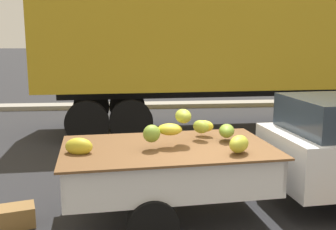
# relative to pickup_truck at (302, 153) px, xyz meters

# --- Properties ---
(ground) EXTENTS (220.00, 220.00, 0.00)m
(ground) POSITION_rel_pickup_truck_xyz_m (-1.17, -0.37, -0.88)
(ground) COLOR #28282B
(curb_strip) EXTENTS (80.00, 0.80, 0.16)m
(curb_strip) POSITION_rel_pickup_truck_xyz_m (-1.17, 9.49, -0.80)
(curb_strip) COLOR gray
(curb_strip) RESTS_ON ground
(pickup_truck) EXTENTS (5.30, 2.17, 1.70)m
(pickup_truck) POSITION_rel_pickup_truck_xyz_m (0.00, 0.00, 0.00)
(pickup_truck) COLOR white
(pickup_truck) RESTS_ON ground
(semi_trailer) EXTENTS (12.10, 3.11, 3.95)m
(semi_trailer) POSITION_rel_pickup_truck_xyz_m (0.93, 5.61, 1.66)
(semi_trailer) COLOR gold
(semi_trailer) RESTS_ON ground
(produce_crate) EXTENTS (0.60, 0.49, 0.29)m
(produce_crate) POSITION_rel_pickup_truck_xyz_m (-4.17, -0.22, -0.74)
(produce_crate) COLOR olive
(produce_crate) RESTS_ON ground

